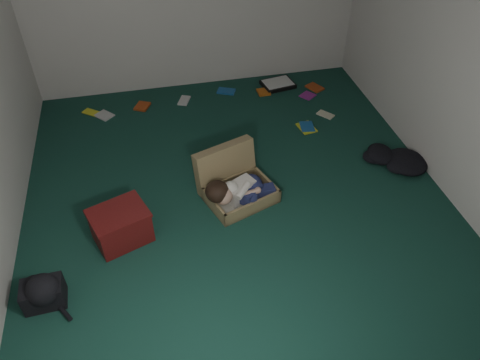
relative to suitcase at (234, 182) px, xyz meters
name	(u,v)px	position (x,y,z in m)	size (l,w,h in m)	color
floor	(237,197)	(0.01, -0.06, -0.14)	(4.50, 4.50, 0.00)	#153D32
wall_front	(346,327)	(0.01, -2.31, 1.16)	(4.50, 4.50, 0.00)	silver
wall_right	(463,52)	(2.01, -0.06, 1.16)	(4.50, 4.50, 0.00)	silver
suitcase	(234,182)	(0.00, 0.00, 0.00)	(0.79, 0.78, 0.46)	#9A8254
person	(239,190)	(0.01, -0.16, 0.04)	(0.69, 0.35, 0.28)	white
maroon_bin	(121,226)	(-1.08, -0.36, 0.03)	(0.58, 0.52, 0.33)	#571212
backpack	(43,293)	(-1.69, -0.90, -0.02)	(0.38, 0.31, 0.23)	black
clothing_pile	(392,158)	(1.71, 0.09, -0.06)	(0.47, 0.39, 0.15)	black
paper_tray	(278,84)	(0.99, 1.89, -0.11)	(0.45, 0.37, 0.06)	black
book_scatter	(232,102)	(0.32, 1.62, -0.13)	(3.03, 1.21, 0.02)	yellow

